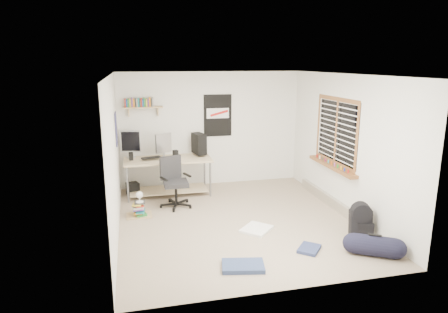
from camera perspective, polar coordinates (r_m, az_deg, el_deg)
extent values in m
cube|color=gray|center=(7.06, 1.86, -9.15)|extent=(4.00, 4.50, 0.01)
cube|color=white|center=(6.52, 2.03, 11.66)|extent=(4.00, 4.50, 0.01)
cube|color=silver|center=(8.84, -1.88, 3.94)|extent=(4.00, 0.01, 2.50)
cube|color=silver|center=(6.47, -15.48, -0.08)|extent=(0.01, 4.50, 2.50)
cube|color=silver|center=(7.45, 17.00, 1.57)|extent=(0.01, 4.50, 2.50)
cube|color=tan|center=(8.35, -7.95, -2.99)|extent=(1.92, 1.36, 0.80)
cube|color=#ACACB1|center=(8.41, -13.22, 1.59)|extent=(0.43, 0.19, 0.45)
cube|color=#A09FA4|center=(8.26, -8.63, 1.36)|extent=(0.36, 0.24, 0.39)
cube|color=black|center=(8.43, -3.60, 1.85)|extent=(0.28, 0.44, 0.43)
cube|color=black|center=(8.18, -10.38, -0.17)|extent=(0.41, 0.23, 0.02)
cube|color=black|center=(8.08, -13.15, 0.04)|extent=(0.09, 0.09, 0.16)
cube|color=black|center=(8.03, -6.95, 0.29)|extent=(0.11, 0.11, 0.18)
cube|color=black|center=(7.60, -6.91, -3.63)|extent=(0.81, 0.81, 0.96)
cube|color=tan|center=(8.49, -11.46, 6.90)|extent=(0.80, 0.22, 0.24)
cube|color=black|center=(8.80, -0.90, 5.88)|extent=(0.62, 0.03, 0.92)
cube|color=navy|center=(7.59, -15.15, 3.82)|extent=(0.02, 0.42, 0.60)
cube|color=brown|center=(7.64, 15.63, 3.47)|extent=(0.10, 1.50, 1.26)
cube|color=#B7B2A8|center=(7.98, 15.05, -6.18)|extent=(0.08, 2.50, 0.18)
cube|color=black|center=(6.77, 18.90, -9.05)|extent=(0.39, 0.35, 0.44)
cylinder|color=black|center=(6.20, 20.65, -11.92)|extent=(0.41, 0.41, 0.58)
cube|color=silver|center=(6.69, 4.66, -10.30)|extent=(0.63, 0.63, 0.04)
cube|color=navy|center=(5.56, 2.73, -15.36)|extent=(0.62, 0.46, 0.06)
cube|color=navy|center=(6.14, 12.08, -12.76)|extent=(0.45, 0.46, 0.05)
cube|color=brown|center=(7.37, -12.07, -7.17)|extent=(0.49, 0.43, 0.29)
cube|color=silver|center=(7.28, -12.00, -5.52)|extent=(0.14, 0.23, 0.22)
cube|color=black|center=(8.49, -12.89, -4.51)|extent=(0.29, 0.29, 0.25)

